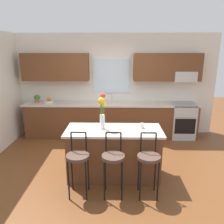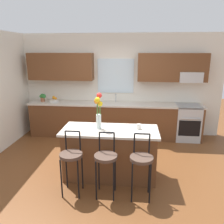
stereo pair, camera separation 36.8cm
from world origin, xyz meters
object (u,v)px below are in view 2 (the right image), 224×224
object	(u,v)px
oven_range	(187,122)
bar_stool_near	(71,158)
bar_stool_middle	(106,159)
flower_vase	(98,109)
potted_plant_small	(43,97)
mug_ceramic	(139,127)
kitchen_island	(110,153)
bar_stool_far	(141,161)
fruit_bowl_oranges	(54,100)

from	to	relation	value
oven_range	bar_stool_near	distance (m)	3.47
bar_stool_middle	flower_vase	size ratio (longest dim) A/B	1.63
oven_range	potted_plant_small	bearing A→B (deg)	179.67
oven_range	mug_ceramic	bearing A→B (deg)	-124.12
bar_stool_near	bar_stool_middle	world-z (taller)	same
bar_stool_near	potted_plant_small	xyz separation A→B (m)	(-1.51, 2.57, 0.41)
flower_vase	potted_plant_small	size ratio (longest dim) A/B	2.96
kitchen_island	bar_stool_middle	xyz separation A→B (m)	(0.00, -0.57, 0.17)
flower_vase	potted_plant_small	bearing A→B (deg)	133.23
mug_ceramic	potted_plant_small	size ratio (longest dim) A/B	0.42
oven_range	kitchen_island	size ratio (longest dim) A/B	0.54
bar_stool_far	mug_ceramic	xyz separation A→B (m)	(-0.05, 0.65, 0.33)
fruit_bowl_oranges	potted_plant_small	distance (m)	0.32
kitchen_island	bar_stool_far	bearing A→B (deg)	-46.14
bar_stool_middle	fruit_bowl_oranges	xyz separation A→B (m)	(-1.75, 2.58, 0.33)
flower_vase	mug_ceramic	bearing A→B (deg)	3.63
bar_stool_middle	mug_ceramic	xyz separation A→B (m)	(0.50, 0.65, 0.33)
fruit_bowl_oranges	potted_plant_small	bearing A→B (deg)	-179.01
oven_range	bar_stool_far	bearing A→B (deg)	-115.97
fruit_bowl_oranges	bar_stool_middle	bearing A→B (deg)	-55.87
bar_stool_middle	mug_ceramic	world-z (taller)	bar_stool_middle
bar_stool_near	flower_vase	distance (m)	0.95
bar_stool_far	flower_vase	bearing A→B (deg)	141.30
kitchen_island	bar_stool_far	world-z (taller)	bar_stool_far
bar_stool_far	fruit_bowl_oranges	xyz separation A→B (m)	(-2.30, 2.58, 0.33)
kitchen_island	flower_vase	distance (m)	0.85
fruit_bowl_oranges	bar_stool_far	bearing A→B (deg)	-48.30
kitchen_island	potted_plant_small	size ratio (longest dim) A/B	7.89
bar_stool_near	bar_stool_far	world-z (taller)	same
bar_stool_near	oven_range	bearing A→B (deg)	47.45
kitchen_island	bar_stool_near	xyz separation A→B (m)	(-0.55, -0.57, 0.17)
bar_stool_middle	mug_ceramic	bearing A→B (deg)	52.19
oven_range	mug_ceramic	distance (m)	2.35
bar_stool_middle	potted_plant_small	distance (m)	3.32
flower_vase	fruit_bowl_oranges	distance (m)	2.53
bar_stool_far	mug_ceramic	world-z (taller)	bar_stool_far
bar_stool_near	bar_stool_far	distance (m)	1.10
oven_range	potted_plant_small	distance (m)	3.89
oven_range	fruit_bowl_oranges	world-z (taller)	fruit_bowl_oranges
oven_range	fruit_bowl_oranges	xyz separation A→B (m)	(-3.54, 0.03, 0.51)
bar_stool_middle	mug_ceramic	distance (m)	0.89
kitchen_island	bar_stool_middle	bearing A→B (deg)	-90.00
kitchen_island	bar_stool_near	distance (m)	0.81
bar_stool_near	mug_ceramic	xyz separation A→B (m)	(1.05, 0.65, 0.33)
potted_plant_small	bar_stool_middle	bearing A→B (deg)	-51.39
oven_range	kitchen_island	bearing A→B (deg)	-132.16
potted_plant_small	kitchen_island	bearing A→B (deg)	-44.24
mug_ceramic	potted_plant_small	bearing A→B (deg)	143.05
mug_ceramic	bar_stool_far	bearing A→B (deg)	-85.91
bar_stool_middle	potted_plant_small	bearing A→B (deg)	128.61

